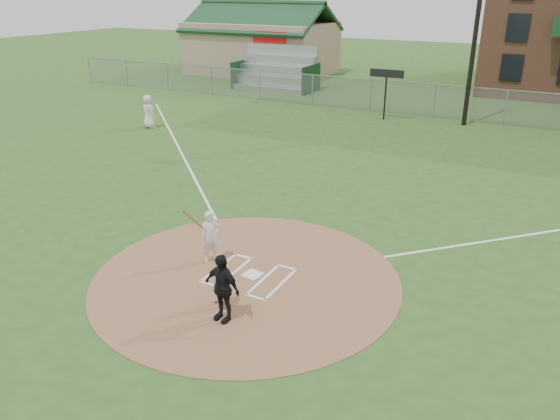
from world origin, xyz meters
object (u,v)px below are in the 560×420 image
at_px(catcher, 221,288).
at_px(umpire, 222,288).
at_px(home_plate, 252,275).
at_px(ondeck_player, 148,112).
at_px(batter_at_plate, 211,237).

bearing_deg(catcher, umpire, -28.77).
bearing_deg(home_plate, umpire, -78.22).
bearing_deg(ondeck_player, home_plate, 156.46).
relative_size(ondeck_player, batter_at_plate, 1.03).
bearing_deg(ondeck_player, catcher, 152.82).
distance_m(home_plate, catcher, 1.82).
bearing_deg(home_plate, catcher, -86.07).
height_order(umpire, batter_at_plate, batter_at_plate).
distance_m(home_plate, ondeck_player, 18.15).
xyz_separation_m(catcher, umpire, (0.33, -0.43, 0.32)).
distance_m(home_plate, batter_at_plate, 1.67).
height_order(home_plate, ondeck_player, ondeck_player).
distance_m(catcher, umpire, 0.63).
bearing_deg(ondeck_player, batter_at_plate, 153.63).
relative_size(catcher, umpire, 0.63).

